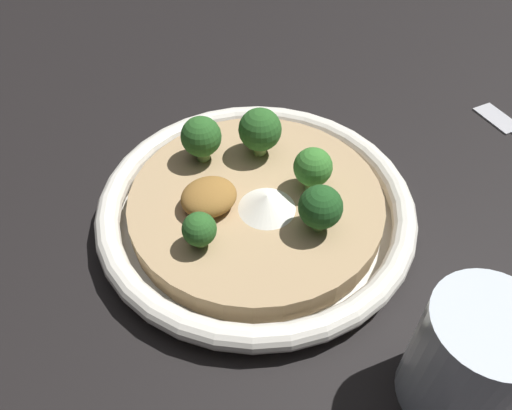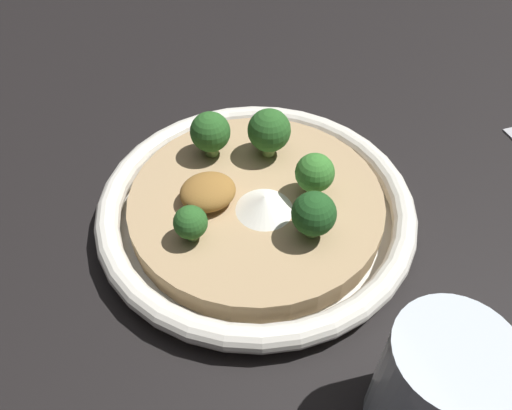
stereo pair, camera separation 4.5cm
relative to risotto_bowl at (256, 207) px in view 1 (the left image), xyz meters
The scene contains 10 objects.
ground_plane 0.02m from the risotto_bowl, ahead, with size 6.00×6.00×0.00m, color black.
risotto_bowl is the anchor object (origin of this frame).
cheese_sprinkle 0.03m from the risotto_bowl, 92.10° to the left, with size 0.05×0.05×0.02m.
crispy_onion_garnish 0.05m from the risotto_bowl, 16.55° to the right, with size 0.05×0.04×0.02m.
broccoli_back 0.07m from the risotto_bowl, 111.91° to the left, with size 0.04×0.04×0.04m.
broccoli_left 0.06m from the risotto_bowl, 159.15° to the left, with size 0.03×0.03×0.04m.
broccoli_front_left 0.07m from the risotto_bowl, 126.33° to the right, with size 0.04×0.04×0.05m.
broccoli_front_right 0.08m from the risotto_bowl, 77.76° to the right, with size 0.04×0.04×0.05m.
broccoli_back_right 0.08m from the risotto_bowl, 18.19° to the left, with size 0.03×0.03×0.03m.
drinking_glass 0.22m from the risotto_bowl, 96.99° to the left, with size 0.07×0.07×0.10m.
Camera 1 is at (0.17, 0.26, 0.35)m, focal length 35.00 mm.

